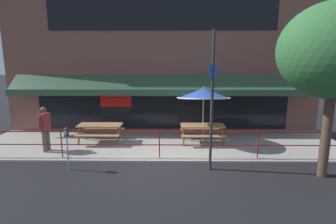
% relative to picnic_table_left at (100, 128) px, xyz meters
% --- Properties ---
extents(ground_plane, '(120.00, 120.00, 0.00)m').
position_rel_picnic_table_left_xyz_m(ground_plane, '(2.56, -2.11, -0.71)').
color(ground_plane, black).
extents(patio_deck, '(15.00, 4.00, 0.10)m').
position_rel_picnic_table_left_xyz_m(patio_deck, '(2.56, -0.11, -0.66)').
color(patio_deck, '#9E998E').
rests_on(patio_deck, ground).
extents(restaurant_building, '(15.00, 1.60, 7.91)m').
position_rel_picnic_table_left_xyz_m(restaurant_building, '(2.56, 2.11, 3.22)').
color(restaurant_building, brown).
rests_on(restaurant_building, ground).
extents(patio_railing, '(13.84, 0.04, 0.97)m').
position_rel_picnic_table_left_xyz_m(patio_railing, '(2.56, -1.81, 0.09)').
color(patio_railing, maroon).
rests_on(patio_railing, patio_deck).
extents(picnic_table_left, '(1.80, 1.42, 0.76)m').
position_rel_picnic_table_left_xyz_m(picnic_table_left, '(0.00, 0.00, 0.00)').
color(picnic_table_left, '#997047').
rests_on(picnic_table_left, patio_deck).
extents(picnic_table_centre, '(1.80, 1.42, 0.76)m').
position_rel_picnic_table_left_xyz_m(picnic_table_centre, '(4.28, -0.04, 0.00)').
color(picnic_table_centre, '#997047').
rests_on(picnic_table_centre, patio_deck).
extents(patio_umbrella_centre, '(2.14, 2.14, 2.40)m').
position_rel_picnic_table_left_xyz_m(patio_umbrella_centre, '(4.28, -0.12, 1.47)').
color(patio_umbrella_centre, '#B7B2A8').
rests_on(patio_umbrella_centre, patio_deck).
extents(pedestrian_walking, '(0.33, 0.60, 1.71)m').
position_rel_picnic_table_left_xyz_m(pedestrian_walking, '(-1.75, -1.15, 0.35)').
color(pedestrian_walking, '#665B4C').
rests_on(pedestrian_walking, patio_deck).
extents(parking_meter_near, '(0.15, 0.16, 1.42)m').
position_rel_picnic_table_left_xyz_m(parking_meter_near, '(-0.33, -2.68, 0.44)').
color(parking_meter_near, gray).
rests_on(parking_meter_near, ground).
extents(street_sign_pole, '(0.28, 0.09, 4.40)m').
position_rel_picnic_table_left_xyz_m(street_sign_pole, '(4.24, -2.56, 1.55)').
color(street_sign_pole, '#2D2D33').
rests_on(street_sign_pole, ground).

